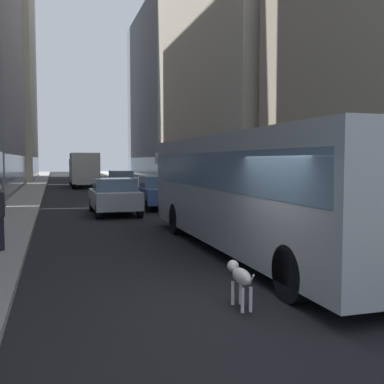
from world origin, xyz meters
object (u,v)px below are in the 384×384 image
(box_truck, at_px, (84,169))
(dalmatian_dog, at_px, (240,276))
(transit_bus, at_px, (253,185))
(car_black_suv, at_px, (121,181))
(car_silver_sedan, at_px, (114,196))
(car_blue_hatchback, at_px, (156,192))

(box_truck, xyz_separation_m, dalmatian_dog, (0.32, -35.82, -1.15))
(transit_bus, bearing_deg, car_black_suv, 90.00)
(car_black_suv, height_order, dalmatian_dog, car_black_suv)
(car_silver_sedan, distance_m, dalmatian_dog, 13.85)
(car_blue_hatchback, bearing_deg, car_black_suv, 90.00)
(car_black_suv, bearing_deg, dalmatian_dog, -94.09)
(car_blue_hatchback, height_order, box_truck, box_truck)
(dalmatian_dog, bearing_deg, car_blue_hatchback, 82.59)
(car_black_suv, bearing_deg, transit_bus, -90.00)
(car_silver_sedan, distance_m, box_truck, 21.99)
(car_blue_hatchback, relative_size, box_truck, 0.61)
(car_black_suv, xyz_separation_m, dalmatian_dog, (-2.08, -29.10, -0.31))
(car_silver_sedan, height_order, car_black_suv, same)
(car_silver_sedan, relative_size, car_black_suv, 0.92)
(car_silver_sedan, distance_m, car_black_suv, 15.44)
(transit_bus, relative_size, car_silver_sedan, 2.78)
(transit_bus, bearing_deg, box_truck, 94.33)
(car_silver_sedan, bearing_deg, car_blue_hatchback, 41.98)
(car_black_suv, xyz_separation_m, box_truck, (-2.40, 6.72, 0.84))
(car_blue_hatchback, bearing_deg, box_truck, 96.91)
(car_silver_sedan, bearing_deg, dalmatian_dog, -88.68)
(car_blue_hatchback, relative_size, dalmatian_dog, 4.75)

